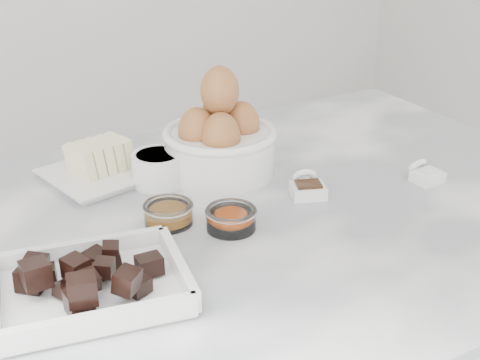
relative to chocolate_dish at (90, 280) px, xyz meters
name	(u,v)px	position (x,y,z in m)	size (l,w,h in m)	color
marble_slab	(238,225)	(0.26, 0.10, -0.04)	(1.20, 0.80, 0.04)	white
chocolate_dish	(90,280)	(0.00, 0.00, 0.00)	(0.26, 0.21, 0.06)	white
butter_plate	(97,166)	(0.12, 0.33, 0.00)	(0.19, 0.19, 0.07)	white
sugar_ramekin	(158,167)	(0.20, 0.26, 0.00)	(0.09, 0.09, 0.05)	white
egg_bowl	(220,139)	(0.31, 0.25, 0.04)	(0.20, 0.20, 0.19)	white
honey_bowl	(168,213)	(0.16, 0.13, -0.01)	(0.08, 0.08, 0.03)	white
zest_bowl	(231,218)	(0.23, 0.07, -0.01)	(0.08, 0.08, 0.03)	white
vanilla_spoon	(307,187)	(0.39, 0.11, -0.01)	(0.07, 0.08, 0.04)	white
salt_spoon	(425,174)	(0.59, 0.05, -0.01)	(0.05, 0.06, 0.04)	white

